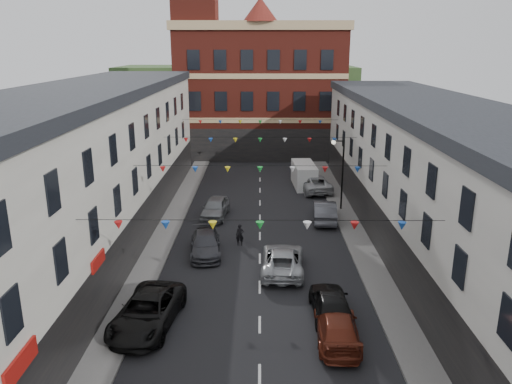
{
  "coord_description": "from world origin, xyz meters",
  "views": [
    {
      "loc": [
        -0.0,
        -25.84,
        13.24
      ],
      "look_at": [
        -0.27,
        7.31,
        3.55
      ],
      "focal_mm": 35.0,
      "sensor_mm": 36.0,
      "label": 1
    }
  ],
  "objects_px": {
    "street_lamp": "(340,165)",
    "car_left_e": "(215,208)",
    "car_right_d": "(331,303)",
    "white_van": "(304,175)",
    "moving_car": "(283,260)",
    "car_right_e": "(325,211)",
    "car_left_d": "(205,244)",
    "pedestrian": "(240,235)",
    "car_right_f": "(314,183)",
    "car_left_c": "(147,311)",
    "car_right_c": "(337,328)"
  },
  "relations": [
    {
      "from": "street_lamp",
      "to": "car_left_e",
      "type": "xyz_separation_m",
      "value": [
        -10.15,
        -1.78,
        -3.12
      ]
    },
    {
      "from": "car_right_d",
      "to": "white_van",
      "type": "bearing_deg",
      "value": -92.82
    },
    {
      "from": "street_lamp",
      "to": "moving_car",
      "type": "relative_size",
      "value": 1.11
    },
    {
      "from": "car_left_e",
      "to": "car_right_e",
      "type": "bearing_deg",
      "value": 0.47
    },
    {
      "from": "car_left_d",
      "to": "white_van",
      "type": "height_order",
      "value": "white_van"
    },
    {
      "from": "car_right_d",
      "to": "moving_car",
      "type": "bearing_deg",
      "value": -69.03
    },
    {
      "from": "car_right_e",
      "to": "pedestrian",
      "type": "xyz_separation_m",
      "value": [
        -6.47,
        -5.13,
        -0.05
      ]
    },
    {
      "from": "car_right_f",
      "to": "moving_car",
      "type": "relative_size",
      "value": 1.04
    },
    {
      "from": "car_right_e",
      "to": "moving_car",
      "type": "relative_size",
      "value": 0.91
    },
    {
      "from": "pedestrian",
      "to": "moving_car",
      "type": "bearing_deg",
      "value": -52.08
    },
    {
      "from": "car_right_d",
      "to": "moving_car",
      "type": "relative_size",
      "value": 0.86
    },
    {
      "from": "car_left_c",
      "to": "car_right_e",
      "type": "bearing_deg",
      "value": 63.02
    },
    {
      "from": "street_lamp",
      "to": "white_van",
      "type": "xyz_separation_m",
      "value": [
        -2.23,
        7.58,
        -2.78
      ]
    },
    {
      "from": "car_left_c",
      "to": "car_right_f",
      "type": "bearing_deg",
      "value": 73.34
    },
    {
      "from": "street_lamp",
      "to": "car_right_e",
      "type": "height_order",
      "value": "street_lamp"
    },
    {
      "from": "pedestrian",
      "to": "car_right_f",
      "type": "bearing_deg",
      "value": 68.42
    },
    {
      "from": "car_left_c",
      "to": "street_lamp",
      "type": "bearing_deg",
      "value": 63.69
    },
    {
      "from": "car_left_d",
      "to": "pedestrian",
      "type": "height_order",
      "value": "pedestrian"
    },
    {
      "from": "car_left_c",
      "to": "pedestrian",
      "type": "bearing_deg",
      "value": 75.69
    },
    {
      "from": "car_right_f",
      "to": "car_right_c",
      "type": "bearing_deg",
      "value": 79.58
    },
    {
      "from": "car_right_f",
      "to": "car_left_d",
      "type": "bearing_deg",
      "value": 53.02
    },
    {
      "from": "car_left_e",
      "to": "car_right_c",
      "type": "relative_size",
      "value": 0.97
    },
    {
      "from": "car_left_d",
      "to": "pedestrian",
      "type": "relative_size",
      "value": 3.16
    },
    {
      "from": "car_left_d",
      "to": "car_right_c",
      "type": "xyz_separation_m",
      "value": [
        7.2,
        -10.13,
        -0.0
      ]
    },
    {
      "from": "car_left_d",
      "to": "car_right_f",
      "type": "distance_m",
      "value": 17.47
    },
    {
      "from": "street_lamp",
      "to": "car_left_c",
      "type": "bearing_deg",
      "value": -123.59
    },
    {
      "from": "street_lamp",
      "to": "car_right_c",
      "type": "xyz_separation_m",
      "value": [
        -2.95,
        -19.38,
        -3.21
      ]
    },
    {
      "from": "car_left_d",
      "to": "car_right_f",
      "type": "xyz_separation_m",
      "value": [
        8.76,
        15.11,
        0.08
      ]
    },
    {
      "from": "car_left_c",
      "to": "car_right_f",
      "type": "xyz_separation_m",
      "value": [
        10.66,
        24.01,
        -0.01
      ]
    },
    {
      "from": "car_left_d",
      "to": "white_van",
      "type": "xyz_separation_m",
      "value": [
        7.92,
        16.83,
        0.43
      ]
    },
    {
      "from": "car_left_d",
      "to": "pedestrian",
      "type": "xyz_separation_m",
      "value": [
        2.22,
        1.53,
        0.06
      ]
    },
    {
      "from": "car_left_e",
      "to": "white_van",
      "type": "distance_m",
      "value": 12.26
    },
    {
      "from": "pedestrian",
      "to": "car_right_e",
      "type": "bearing_deg",
      "value": 42.5
    },
    {
      "from": "car_left_d",
      "to": "moving_car",
      "type": "relative_size",
      "value": 0.89
    },
    {
      "from": "street_lamp",
      "to": "moving_car",
      "type": "height_order",
      "value": "street_lamp"
    },
    {
      "from": "car_left_e",
      "to": "car_right_d",
      "type": "xyz_separation_m",
      "value": [
        7.2,
        -15.5,
        0.01
      ]
    },
    {
      "from": "white_van",
      "to": "pedestrian",
      "type": "height_order",
      "value": "white_van"
    },
    {
      "from": "car_left_c",
      "to": "car_left_d",
      "type": "distance_m",
      "value": 9.1
    },
    {
      "from": "car_left_c",
      "to": "car_right_d",
      "type": "distance_m",
      "value": 9.14
    },
    {
      "from": "car_left_e",
      "to": "moving_car",
      "type": "bearing_deg",
      "value": -57.8
    },
    {
      "from": "car_left_c",
      "to": "car_left_e",
      "type": "height_order",
      "value": "car_left_c"
    },
    {
      "from": "car_left_d",
      "to": "car_left_c",
      "type": "bearing_deg",
      "value": -108.1
    },
    {
      "from": "car_left_c",
      "to": "white_van",
      "type": "distance_m",
      "value": 27.54
    },
    {
      "from": "car_left_c",
      "to": "car_left_e",
      "type": "xyz_separation_m",
      "value": [
        1.9,
        16.37,
        -0.01
      ]
    },
    {
      "from": "car_left_c",
      "to": "car_right_d",
      "type": "height_order",
      "value": "car_left_c"
    },
    {
      "from": "car_right_f",
      "to": "white_van",
      "type": "xyz_separation_m",
      "value": [
        -0.84,
        1.71,
        0.35
      ]
    },
    {
      "from": "street_lamp",
      "to": "pedestrian",
      "type": "xyz_separation_m",
      "value": [
        -7.93,
        -7.72,
        -3.15
      ]
    },
    {
      "from": "street_lamp",
      "to": "car_right_c",
      "type": "height_order",
      "value": "street_lamp"
    },
    {
      "from": "car_left_d",
      "to": "car_right_d",
      "type": "relative_size",
      "value": 1.03
    },
    {
      "from": "white_van",
      "to": "pedestrian",
      "type": "bearing_deg",
      "value": -113.67
    }
  ]
}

